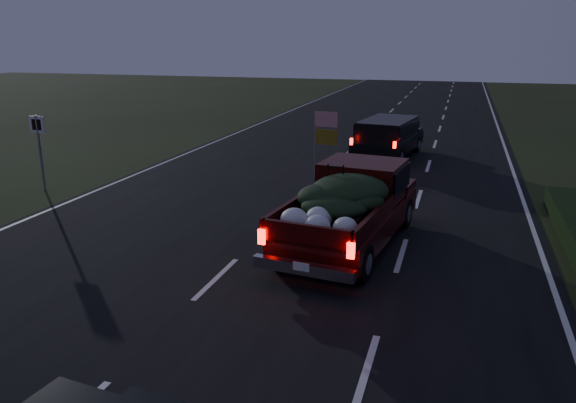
% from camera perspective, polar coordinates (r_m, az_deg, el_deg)
% --- Properties ---
extents(ground, '(120.00, 120.00, 0.00)m').
position_cam_1_polar(ground, '(12.07, -7.29, -7.83)').
color(ground, black).
rests_on(ground, ground).
extents(road_asphalt, '(14.00, 120.00, 0.02)m').
position_cam_1_polar(road_asphalt, '(12.06, -7.29, -7.79)').
color(road_asphalt, black).
rests_on(road_asphalt, ground).
extents(route_sign, '(0.55, 0.08, 2.50)m').
position_cam_1_polar(route_sign, '(20.21, -23.98, 5.63)').
color(route_sign, gray).
rests_on(route_sign, ground).
extents(pickup_truck, '(2.76, 5.72, 2.89)m').
position_cam_1_polar(pickup_truck, '(13.65, 6.37, -0.09)').
color(pickup_truck, '#3F0908').
rests_on(pickup_truck, ground).
extents(lead_suv, '(2.61, 4.89, 1.34)m').
position_cam_1_polar(lead_suv, '(24.26, 10.14, 6.78)').
color(lead_suv, black).
rests_on(lead_suv, ground).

